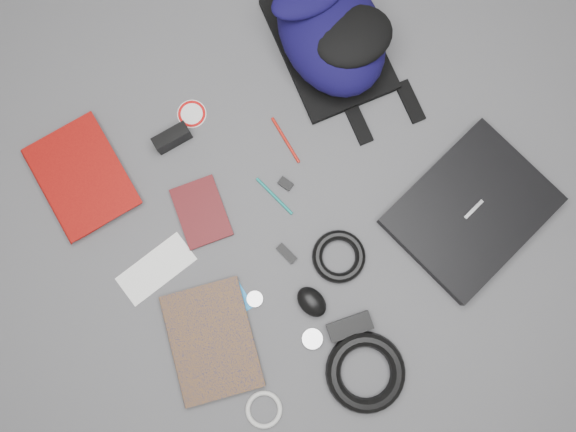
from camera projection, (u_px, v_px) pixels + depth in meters
ground at (288, 217)px, 1.51m from camera, size 4.00×4.00×0.00m
backpack at (331, 32)px, 1.49m from camera, size 0.39×0.48×0.17m
laptop at (471, 210)px, 1.49m from camera, size 0.43×0.35×0.04m
textbook_red at (46, 198)px, 1.50m from camera, size 0.25×0.32×0.03m
comic_book at (172, 352)px, 1.44m from camera, size 0.31×0.35×0.02m
envelope at (156, 269)px, 1.48m from camera, size 0.20×0.09×0.00m
dvd_case at (201, 212)px, 1.50m from camera, size 0.17×0.20×0.01m
compact_camera at (172, 138)px, 1.51m from camera, size 0.10×0.05×0.06m
sticker_disc at (192, 114)px, 1.55m from camera, size 0.09×0.09×0.00m
pen_teal at (274, 196)px, 1.51m from camera, size 0.02×0.14×0.01m
pen_red at (286, 140)px, 1.53m from camera, size 0.03×0.15×0.01m
id_badge at (237, 299)px, 1.47m from camera, size 0.06×0.09×0.00m
usb_black at (287, 253)px, 1.49m from camera, size 0.03×0.06×0.01m
key_fob at (286, 184)px, 1.51m from camera, size 0.03×0.04×0.01m
mouse at (312, 302)px, 1.45m from camera, size 0.07×0.09×0.05m
headphone_left at (255, 299)px, 1.47m from camera, size 0.05×0.05×0.01m
headphone_right at (312, 339)px, 1.45m from camera, size 0.07×0.07×0.01m
cable_coil at (339, 257)px, 1.48m from camera, size 0.19×0.19×0.03m
power_brick at (350, 326)px, 1.45m from camera, size 0.12×0.08×0.03m
power_cord_coil at (365, 372)px, 1.43m from camera, size 0.25×0.25×0.04m
white_cable_coil at (264, 410)px, 1.43m from camera, size 0.11×0.11×0.01m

